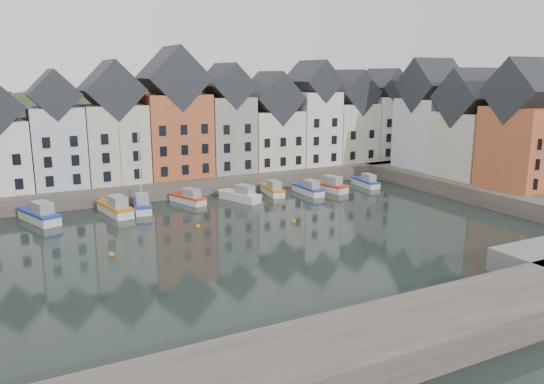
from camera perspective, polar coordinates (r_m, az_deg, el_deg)
ground at (r=51.50m, az=-0.70°, el=-5.52°), size 260.00×260.00×0.00m
far_quay at (r=78.37m, az=-10.68°, el=1.32°), size 90.00×16.00×2.00m
right_quay at (r=76.80m, az=23.63°, el=0.25°), size 14.00×54.00×2.00m
near_wall at (r=29.01m, az=1.45°, el=-18.56°), size 50.00×6.00×2.00m
hillside at (r=107.60m, az=-14.37°, el=-6.23°), size 153.60×70.40×64.00m
far_terrace at (r=76.35m, az=-8.15°, el=7.10°), size 72.37×8.16×17.78m
right_terrace at (r=78.14m, az=20.78°, el=6.56°), size 8.30×24.25×16.36m
mooring_buoys at (r=54.60m, az=-7.01°, el=-4.39°), size 20.50×5.50×0.50m
boat_b at (r=63.90m, az=-23.71°, el=-2.29°), size 4.25×7.15×2.63m
boat_c at (r=64.23m, az=-16.47°, el=-1.67°), size 3.16×6.93×2.56m
boat_d at (r=65.27m, az=-13.79°, el=-1.29°), size 2.99×6.42×11.81m
boat_e at (r=67.85m, az=-8.97°, el=-0.66°), size 3.56×5.83×2.14m
boat_f at (r=68.37m, az=-3.37°, el=-0.37°), size 3.96×6.41×2.36m
boat_g at (r=71.91m, az=0.09°, el=0.25°), size 2.56×5.85×2.17m
boat_h at (r=72.31m, az=3.97°, el=0.30°), size 1.85×5.81×2.23m
boat_i at (r=74.41m, az=6.11°, el=0.66°), size 3.31×6.61×2.43m
boat_j at (r=78.32m, az=10.09°, el=1.06°), size 2.25×5.64×2.11m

